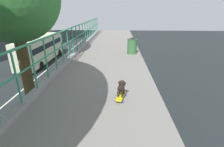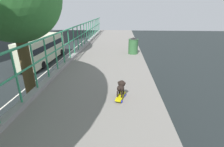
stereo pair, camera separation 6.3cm
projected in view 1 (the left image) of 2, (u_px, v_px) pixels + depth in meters
city_bus at (41, 48)px, 23.00m from camera, size 2.53×10.70×3.49m
toy_skateboard at (121, 96)px, 3.99m from camera, size 0.27×0.52×0.08m
small_dog at (121, 86)px, 3.95m from camera, size 0.23×0.37×0.35m
litter_bin at (132, 45)px, 7.98m from camera, size 0.47×0.47×0.79m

